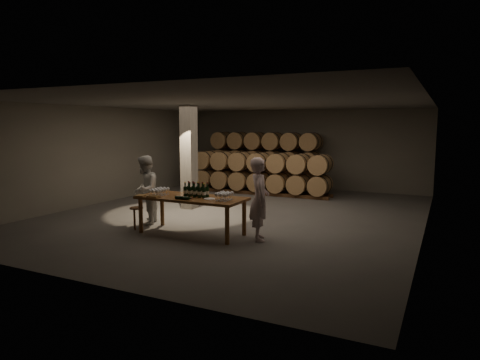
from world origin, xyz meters
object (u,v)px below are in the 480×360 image
at_px(plate, 209,199).
at_px(stool, 137,211).
at_px(tasting_table, 192,201).
at_px(person_man, 259,199).
at_px(person_woman, 145,190).
at_px(notebook_near, 153,196).
at_px(bottle_cluster, 196,192).

bearing_deg(plate, stool, -177.44).
height_order(tasting_table, stool, tasting_table).
distance_m(stool, person_man, 3.24).
distance_m(plate, person_woman, 2.24).
distance_m(stool, person_woman, 0.72).
relative_size(tasting_table, stool, 4.72).
height_order(tasting_table, notebook_near, notebook_near).
bearing_deg(bottle_cluster, tasting_table, -148.33).
relative_size(plate, person_woman, 0.15).
bearing_deg(stool, notebook_near, -17.19).
relative_size(bottle_cluster, stool, 1.11).
xyz_separation_m(notebook_near, person_woman, (-0.85, 0.76, -0.01)).
bearing_deg(notebook_near, plate, 8.32).
bearing_deg(stool, bottle_cluster, 8.57).
distance_m(bottle_cluster, person_woman, 1.78).
xyz_separation_m(stool, person_woman, (-0.14, 0.54, 0.45)).
bearing_deg(person_man, tasting_table, 68.19).
height_order(person_man, person_woman, person_man).
bearing_deg(bottle_cluster, person_man, 5.55).
height_order(bottle_cluster, notebook_near, bottle_cluster).
height_order(stool, person_man, person_man).
relative_size(tasting_table, bottle_cluster, 4.27).
xyz_separation_m(bottle_cluster, plate, (0.45, -0.15, -0.12)).
xyz_separation_m(plate, person_man, (1.12, 0.30, 0.03)).
distance_m(notebook_near, person_man, 2.55).
bearing_deg(stool, person_woman, 104.85).
height_order(tasting_table, person_woman, person_woman).
relative_size(stool, person_man, 0.29).
relative_size(tasting_table, person_man, 1.38).
relative_size(bottle_cluster, plate, 2.29).
distance_m(bottle_cluster, stool, 1.72).
height_order(stool, person_woman, person_woman).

